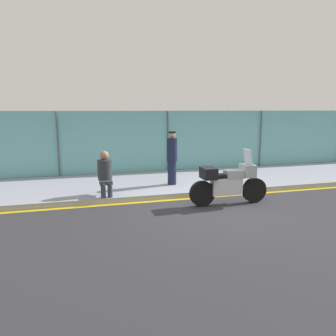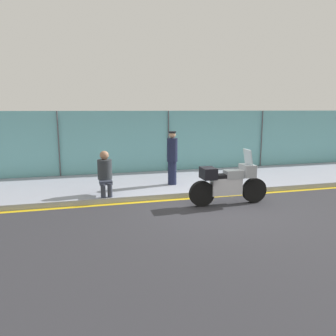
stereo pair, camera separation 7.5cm
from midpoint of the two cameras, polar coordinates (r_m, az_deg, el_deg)
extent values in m
plane|color=#2D2D33|center=(8.78, 8.29, -7.05)|extent=(120.00, 120.00, 0.00)
cube|color=#8E93A3|center=(11.51, 2.18, -2.40)|extent=(30.77, 3.60, 0.15)
cube|color=gold|center=(9.80, 5.57, -5.14)|extent=(30.77, 0.18, 0.01)
cube|color=#6BB2B7|center=(13.11, -0.31, 4.41)|extent=(29.24, 0.08, 2.53)
cylinder|color=#4C4C51|center=(12.57, -18.76, 3.62)|extent=(0.05, 0.05, 2.53)
cylinder|color=#4C4C51|center=(13.01, -0.20, 4.37)|extent=(0.05, 0.05, 2.53)
cylinder|color=#4C4C51|center=(14.66, 15.66, 4.66)|extent=(0.05, 0.05, 2.53)
cylinder|color=black|center=(9.52, 14.56, -3.74)|extent=(0.70, 0.15, 0.70)
cylinder|color=black|center=(8.88, 5.72, -4.46)|extent=(0.70, 0.15, 0.70)
cube|color=silver|center=(9.10, 9.88, -3.12)|extent=(0.86, 0.30, 0.47)
cube|color=#999EA3|center=(9.12, 11.19, -1.03)|extent=(0.53, 0.32, 0.22)
cube|color=black|center=(9.00, 9.40, -1.38)|extent=(0.61, 0.29, 0.10)
cube|color=#999EA3|center=(9.29, 13.46, -0.41)|extent=(0.33, 0.48, 0.34)
cube|color=silver|center=(9.23, 13.55, 1.91)|extent=(0.11, 0.42, 0.42)
cube|color=black|center=(8.82, 6.83, -0.89)|extent=(0.37, 0.51, 0.30)
cylinder|color=#191E38|center=(10.70, 0.50, -0.86)|extent=(0.28, 0.28, 0.76)
cylinder|color=#191E38|center=(10.58, 0.51, 3.16)|extent=(0.34, 0.34, 0.76)
sphere|color=tan|center=(10.53, 0.51, 5.78)|extent=(0.21, 0.21, 0.21)
cylinder|color=black|center=(10.52, 0.52, 6.27)|extent=(0.24, 0.24, 0.05)
cylinder|color=#2D3342|center=(9.29, -11.44, -3.92)|extent=(0.13, 0.13, 0.40)
cylinder|color=#2D3342|center=(9.31, -10.29, -3.85)|extent=(0.13, 0.13, 0.40)
cube|color=#2D3342|center=(9.45, -11.01, -2.43)|extent=(0.35, 0.40, 0.10)
cylinder|color=#2D3338|center=(9.58, -11.18, -0.25)|extent=(0.41, 0.41, 0.56)
sphere|color=#A37556|center=(9.51, -11.26, 2.18)|extent=(0.26, 0.26, 0.26)
camera|label=1|loc=(0.04, -90.22, -0.04)|focal=35.00mm
camera|label=2|loc=(0.04, 89.78, 0.04)|focal=35.00mm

